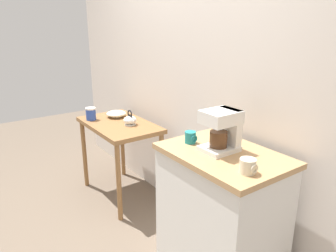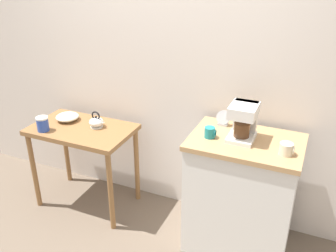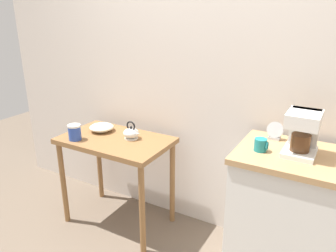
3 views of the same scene
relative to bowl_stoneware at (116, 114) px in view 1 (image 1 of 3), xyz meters
The scene contains 11 objects.
ground_plane 1.16m from the bowl_stoneware, ahead, with size 8.00×8.00×0.00m, color #6B5B4C.
back_wall 1.15m from the bowl_stoneware, 19.31° to the left, with size 4.40×0.10×2.80m, color silver.
wooden_table 0.26m from the bowl_stoneware, 20.19° to the right, with size 0.87×0.53×0.77m.
kitchen_counter 1.63m from the bowl_stoneware, ahead, with size 0.79×0.55×0.94m.
bowl_stoneware is the anchor object (origin of this frame).
teakettle 0.31m from the bowl_stoneware, ahead, with size 0.15×0.12×0.15m.
canister_enamel 0.26m from the bowl_stoneware, 103.28° to the right, with size 0.10×0.10×0.12m.
coffee_maker 1.58m from the bowl_stoneware, ahead, with size 0.18×0.22×0.26m.
mug_dark_teal 1.36m from the bowl_stoneware, ahead, with size 0.08×0.07×0.08m.
mug_small_cream 1.89m from the bowl_stoneware, ahead, with size 0.09×0.09×0.08m.
table_clock 1.39m from the bowl_stoneware, ahead, with size 0.10×0.05×0.12m.
Camera 1 is at (2.09, -1.29, 1.72)m, focal length 34.89 mm.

